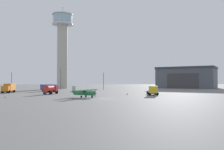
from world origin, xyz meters
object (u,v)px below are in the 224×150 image
airplane_green (84,92)px  traffic_cone_near_left (5,97)px  truck_fuel_tanker_red (50,89)px  light_post_north (12,79)px  traffic_cone_near_right (127,94)px  control_tower (62,43)px  truck_box_orange (9,88)px  truck_box_blue (49,87)px  truck_flatbed_yellow (153,91)px  light_post_east (61,76)px  light_post_west (104,79)px

airplane_green → traffic_cone_near_left: 18.90m
truck_fuel_tanker_red → light_post_north: size_ratio=0.82×
traffic_cone_near_right → light_post_north: bearing=145.1°
airplane_green → traffic_cone_near_right: (12.61, 10.04, -0.97)m
traffic_cone_near_left → control_tower: bearing=83.8°
light_post_north → truck_box_orange: bearing=-76.1°
truck_fuel_tanker_red → traffic_cone_near_right: truck_fuel_tanker_red is taller
truck_fuel_tanker_red → traffic_cone_near_right: bearing=-82.9°
truck_box_orange → truck_box_blue: bearing=135.9°
truck_flatbed_yellow → light_post_east: size_ratio=0.67×
truck_box_blue → light_post_north: light_post_north is taller
truck_box_blue → traffic_cone_near_left: truck_box_blue is taller
truck_box_orange → traffic_cone_near_right: truck_box_orange is taller
traffic_cone_near_left → airplane_green: bearing=-3.5°
light_post_north → truck_fuel_tanker_red: bearing=-51.7°
truck_fuel_tanker_red → light_post_west: light_post_west is taller
truck_box_orange → light_post_north: light_post_north is taller
truck_fuel_tanker_red → truck_flatbed_yellow: 30.95m
control_tower → light_post_west: control_tower is taller
truck_box_blue → light_post_west: size_ratio=0.83×
truck_box_blue → light_post_east: 12.44m
airplane_green → truck_box_orange: size_ratio=1.25×
traffic_cone_near_left → traffic_cone_near_right: bearing=15.8°
truck_flatbed_yellow → light_post_east: bearing=-132.3°
airplane_green → traffic_cone_near_left: size_ratio=13.88×
light_post_west → traffic_cone_near_right: 33.28m
airplane_green → light_post_east: 47.95m
airplane_green → truck_box_orange: 35.66m
light_post_east → control_tower: bearing=93.8°
truck_fuel_tanker_red → truck_box_orange: bearing=78.2°
light_post_west → truck_fuel_tanker_red: bearing=-124.1°
truck_fuel_tanker_red → truck_box_blue: (-3.74, 20.16, -0.05)m
light_post_west → light_post_north: 37.48m
truck_flatbed_yellow → control_tower: bearing=-141.4°
light_post_east → traffic_cone_near_left: light_post_east is taller
control_tower → truck_box_blue: (-2.24, -30.48, -22.56)m
truck_box_orange → light_post_east: 26.75m
control_tower → truck_fuel_tanker_red: control_tower is taller
truck_flatbed_yellow → traffic_cone_near_left: 38.54m
light_post_north → traffic_cone_near_left: bearing=-74.8°
airplane_green → traffic_cone_near_right: 16.15m
control_tower → truck_box_orange: 48.82m
control_tower → truck_fuel_tanker_red: size_ratio=6.94×
traffic_cone_near_left → traffic_cone_near_right: size_ratio=0.95×
truck_flatbed_yellow → light_post_north: light_post_north is taller
airplane_green → light_post_east: size_ratio=0.82×
truck_box_blue → traffic_cone_near_right: (26.70, -25.45, -1.23)m
traffic_cone_near_left → traffic_cone_near_right: 32.68m
light_post_west → light_post_north: light_post_west is taller
truck_box_orange → light_post_west: 38.33m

